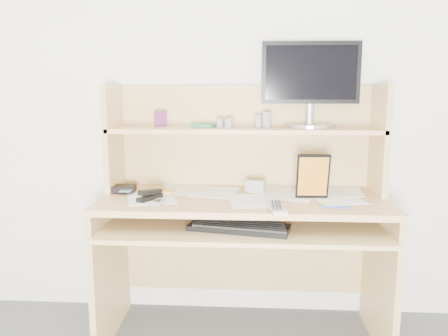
# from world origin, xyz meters

# --- Properties ---
(back_wall) EXTENTS (3.60, 0.04, 2.50)m
(back_wall) POSITION_xyz_m (0.00, 1.80, 1.25)
(back_wall) COLOR white
(back_wall) RESTS_ON floor
(desk) EXTENTS (1.40, 0.70, 1.30)m
(desk) POSITION_xyz_m (0.00, 1.56, 0.69)
(desk) COLOR tan
(desk) RESTS_ON floor
(paper_clutter) EXTENTS (1.32, 0.54, 0.01)m
(paper_clutter) POSITION_xyz_m (0.00, 1.48, 0.75)
(paper_clutter) COLOR white
(paper_clutter) RESTS_ON desk
(keyboard) EXTENTS (0.47, 0.25, 0.03)m
(keyboard) POSITION_xyz_m (-0.01, 1.26, 0.67)
(keyboard) COLOR black
(keyboard) RESTS_ON desk
(tv_remote) EXTENTS (0.08, 0.21, 0.02)m
(tv_remote) POSITION_xyz_m (0.15, 1.22, 0.77)
(tv_remote) COLOR #ACACA7
(tv_remote) RESTS_ON paper_clutter
(flip_phone) EXTENTS (0.06, 0.09, 0.02)m
(flip_phone) POSITION_xyz_m (-0.39, 1.30, 0.77)
(flip_phone) COLOR #ABACAE
(flip_phone) RESTS_ON paper_clutter
(stapler) EXTENTS (0.11, 0.15, 0.05)m
(stapler) POSITION_xyz_m (-0.45, 1.39, 0.78)
(stapler) COLOR black
(stapler) RESTS_ON paper_clutter
(wallet) EXTENTS (0.12, 0.10, 0.03)m
(wallet) POSITION_xyz_m (-0.62, 1.55, 0.77)
(wallet) COLOR black
(wallet) RESTS_ON paper_clutter
(sticky_note_pad) EXTENTS (0.08, 0.08, 0.01)m
(sticky_note_pad) POSITION_xyz_m (-0.40, 1.56, 0.75)
(sticky_note_pad) COLOR gold
(sticky_note_pad) RESTS_ON desk
(digital_camera) EXTENTS (0.11, 0.07, 0.06)m
(digital_camera) POSITION_xyz_m (0.06, 1.57, 0.79)
(digital_camera) COLOR #B7B7B9
(digital_camera) RESTS_ON paper_clutter
(game_case) EXTENTS (0.16, 0.02, 0.22)m
(game_case) POSITION_xyz_m (0.33, 1.44, 0.87)
(game_case) COLOR black
(game_case) RESTS_ON paper_clutter
(blue_pen) EXTENTS (0.12, 0.03, 0.01)m
(blue_pen) POSITION_xyz_m (0.41, 1.27, 0.76)
(blue_pen) COLOR blue
(blue_pen) RESTS_ON paper_clutter
(card_box) EXTENTS (0.06, 0.04, 0.08)m
(card_box) POSITION_xyz_m (-0.44, 1.67, 1.12)
(card_box) COLOR maroon
(card_box) RESTS_ON desk
(shelf_book) EXTENTS (0.16, 0.19, 0.02)m
(shelf_book) POSITION_xyz_m (-0.20, 1.68, 1.09)
(shelf_book) COLOR #36885E
(shelf_book) RESTS_ON desk
(chip_stack_a) EXTENTS (0.04, 0.04, 0.05)m
(chip_stack_a) POSITION_xyz_m (-0.12, 1.60, 1.11)
(chip_stack_a) COLOR black
(chip_stack_a) RESTS_ON desk
(chip_stack_b) EXTENTS (0.05, 0.05, 0.06)m
(chip_stack_b) POSITION_xyz_m (0.07, 1.64, 1.11)
(chip_stack_b) COLOR silver
(chip_stack_b) RESTS_ON desk
(chip_stack_c) EXTENTS (0.05, 0.05, 0.05)m
(chip_stack_c) POSITION_xyz_m (-0.08, 1.59, 1.11)
(chip_stack_c) COLOR black
(chip_stack_c) RESTS_ON desk
(chip_stack_d) EXTENTS (0.06, 0.06, 0.08)m
(chip_stack_d) POSITION_xyz_m (0.11, 1.64, 1.12)
(chip_stack_d) COLOR white
(chip_stack_d) RESTS_ON desk
(monitor) EXTENTS (0.51, 0.25, 0.44)m
(monitor) POSITION_xyz_m (0.34, 1.69, 1.31)
(monitor) COLOR #A5A4A9
(monitor) RESTS_ON desk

